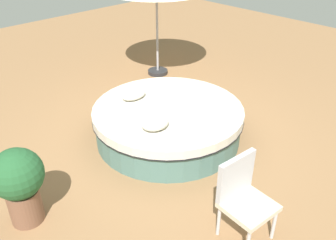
{
  "coord_description": "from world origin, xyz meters",
  "views": [
    {
      "loc": [
        3.42,
        3.54,
        3.24
      ],
      "look_at": [
        0.0,
        0.0,
        0.33
      ],
      "focal_mm": 38.72,
      "sensor_mm": 36.0,
      "label": 1
    }
  ],
  "objects_px": {
    "throw_pillow_0": "(134,94)",
    "throw_pillow_1": "(155,122)",
    "round_bed": "(168,123)",
    "planter": "(19,181)",
    "patio_chair": "(243,194)"
  },
  "relations": [
    {
      "from": "round_bed",
      "to": "planter",
      "type": "distance_m",
      "value": 2.46
    },
    {
      "from": "throw_pillow_1",
      "to": "throw_pillow_0",
      "type": "bearing_deg",
      "value": -111.87
    },
    {
      "from": "round_bed",
      "to": "throw_pillow_0",
      "type": "distance_m",
      "value": 0.73
    },
    {
      "from": "round_bed",
      "to": "throw_pillow_0",
      "type": "relative_size",
      "value": 5.47
    },
    {
      "from": "throw_pillow_0",
      "to": "throw_pillow_1",
      "type": "bearing_deg",
      "value": 68.13
    },
    {
      "from": "round_bed",
      "to": "patio_chair",
      "type": "height_order",
      "value": "patio_chair"
    },
    {
      "from": "round_bed",
      "to": "throw_pillow_1",
      "type": "xyz_separation_m",
      "value": [
        0.55,
        0.3,
        0.36
      ]
    },
    {
      "from": "round_bed",
      "to": "throw_pillow_0",
      "type": "bearing_deg",
      "value": -73.81
    },
    {
      "from": "round_bed",
      "to": "patio_chair",
      "type": "distance_m",
      "value": 2.14
    },
    {
      "from": "throw_pillow_1",
      "to": "planter",
      "type": "distance_m",
      "value": 1.9
    },
    {
      "from": "throw_pillow_0",
      "to": "round_bed",
      "type": "bearing_deg",
      "value": 106.19
    },
    {
      "from": "round_bed",
      "to": "throw_pillow_0",
      "type": "height_order",
      "value": "throw_pillow_0"
    },
    {
      "from": "throw_pillow_1",
      "to": "patio_chair",
      "type": "xyz_separation_m",
      "value": [
        0.24,
        1.67,
        -0.08
      ]
    },
    {
      "from": "throw_pillow_0",
      "to": "throw_pillow_1",
      "type": "height_order",
      "value": "throw_pillow_1"
    },
    {
      "from": "throw_pillow_0",
      "to": "patio_chair",
      "type": "xyz_separation_m",
      "value": [
        0.6,
        2.59,
        -0.07
      ]
    }
  ]
}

